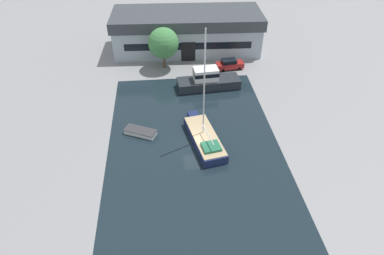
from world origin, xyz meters
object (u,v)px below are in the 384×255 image
(warehouse_building, at_px, (187,31))
(sailboat_moored, at_px, (204,137))
(small_dinghy, at_px, (141,132))
(motor_cruiser, at_px, (208,81))
(quay_tree_near_building, at_px, (163,43))
(parked_car, at_px, (230,64))

(warehouse_building, xyz_separation_m, sailboat_moored, (-0.21, -26.52, -2.69))
(sailboat_moored, distance_m, small_dinghy, 8.04)
(sailboat_moored, bearing_deg, warehouse_building, 78.63)
(sailboat_moored, height_order, motor_cruiser, sailboat_moored)
(warehouse_building, distance_m, small_dinghy, 25.67)
(small_dinghy, bearing_deg, quay_tree_near_building, -166.40)
(parked_car, relative_size, sailboat_moored, 0.33)
(sailboat_moored, xyz_separation_m, motor_cruiser, (2.10, 12.54, 0.48))
(small_dinghy, bearing_deg, warehouse_building, -172.73)
(warehouse_building, bearing_deg, motor_cruiser, -79.79)
(sailboat_moored, height_order, small_dinghy, sailboat_moored)
(quay_tree_near_building, bearing_deg, sailboat_moored, -78.14)
(parked_car, height_order, sailboat_moored, sailboat_moored)
(warehouse_building, height_order, small_dinghy, warehouse_building)
(parked_car, distance_m, motor_cruiser, 7.05)
(parked_car, relative_size, motor_cruiser, 0.48)
(warehouse_building, bearing_deg, small_dinghy, -105.59)
(warehouse_building, relative_size, parked_car, 5.66)
(warehouse_building, height_order, parked_car, warehouse_building)
(warehouse_building, distance_m, quay_tree_near_building, 8.24)
(parked_car, bearing_deg, warehouse_building, -150.95)
(quay_tree_near_building, height_order, motor_cruiser, quay_tree_near_building)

